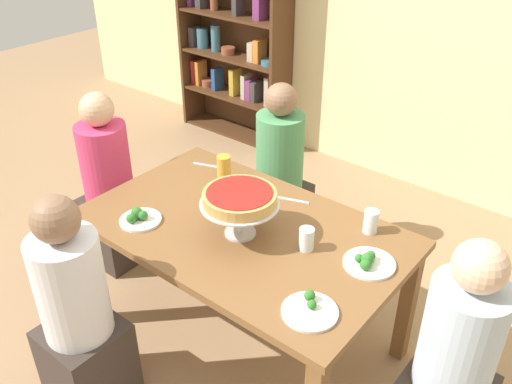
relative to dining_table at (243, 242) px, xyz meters
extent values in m
plane|color=#9E7A56|center=(0.00, 0.00, -0.65)|extent=(12.00, 12.00, 0.00)
cube|color=beige|center=(0.00, 2.20, 0.75)|extent=(8.00, 0.12, 2.80)
cube|color=brown|center=(0.00, 0.00, 0.07)|extent=(1.56, 0.96, 0.04)
cube|color=brown|center=(-0.72, -0.42, -0.30)|extent=(0.07, 0.07, 0.70)
cube|color=brown|center=(-0.72, 0.42, -0.30)|extent=(0.07, 0.07, 0.70)
cube|color=brown|center=(0.72, 0.42, -0.30)|extent=(0.07, 0.07, 0.70)
cube|color=#4C2D19|center=(-2.32, 1.98, 0.45)|extent=(0.03, 0.30, 2.20)
cube|color=#4C2D19|center=(-1.25, 1.98, 0.45)|extent=(0.03, 0.30, 2.20)
cube|color=#4C2D19|center=(-1.78, 2.12, 0.45)|extent=(1.10, 0.02, 2.20)
cube|color=#4C2D19|center=(-1.78, 1.98, -0.64)|extent=(1.04, 0.28, 0.02)
cube|color=#4C2D19|center=(-1.78, 1.98, -0.27)|extent=(1.04, 0.28, 0.02)
cube|color=#4C2D19|center=(-1.78, 1.98, 0.09)|extent=(1.04, 0.28, 0.02)
cube|color=#4C2D19|center=(-1.78, 1.98, 0.46)|extent=(1.04, 0.28, 0.02)
cube|color=maroon|center=(-2.26, 1.98, -0.15)|extent=(0.05, 0.13, 0.23)
cube|color=orange|center=(-2.20, 1.98, -0.15)|extent=(0.04, 0.13, 0.23)
cylinder|color=brown|center=(-2.12, 1.98, -0.23)|extent=(0.12, 0.12, 0.06)
cube|color=navy|center=(-1.99, 1.98, -0.16)|extent=(0.04, 0.13, 0.20)
cube|color=#B7932D|center=(-1.76, 1.98, -0.14)|extent=(0.05, 0.13, 0.25)
cube|color=#B2A88E|center=(-1.63, 1.98, -0.15)|extent=(0.04, 0.13, 0.22)
cube|color=#7A3370|center=(-1.57, 1.98, -0.17)|extent=(0.06, 0.13, 0.19)
cube|color=#3D3838|center=(-1.52, 1.98, -0.17)|extent=(0.05, 0.13, 0.18)
cube|color=#B2A88E|center=(-1.36, 1.98, -0.13)|extent=(0.05, 0.13, 0.26)
cube|color=#3D3838|center=(-2.25, 1.98, 0.20)|extent=(0.06, 0.13, 0.18)
cylinder|color=#3D7084|center=(-2.16, 1.98, 0.20)|extent=(0.11, 0.11, 0.18)
cylinder|color=#3D7084|center=(-1.99, 1.98, 0.22)|extent=(0.09, 0.09, 0.24)
cylinder|color=brown|center=(-1.85, 1.98, 0.14)|extent=(0.13, 0.13, 0.06)
cube|color=#B2A88E|center=(-1.54, 1.98, 0.19)|extent=(0.06, 0.13, 0.16)
cube|color=orange|center=(-1.48, 1.98, 0.20)|extent=(0.06, 0.13, 0.19)
cylinder|color=#3D7084|center=(-1.36, 1.98, 0.13)|extent=(0.17, 0.17, 0.04)
cube|color=#3D3838|center=(-1.71, 1.98, 0.55)|extent=(0.05, 0.13, 0.16)
cube|color=#7A3370|center=(-1.47, 1.98, 0.58)|extent=(0.07, 0.13, 0.21)
cylinder|color=beige|center=(-1.29, 1.98, 0.57)|extent=(0.08, 0.08, 0.20)
cylinder|color=silver|center=(1.09, 0.00, 0.05)|extent=(0.30, 0.30, 0.50)
sphere|color=beige|center=(1.09, 0.00, 0.40)|extent=(0.20, 0.20, 0.20)
cube|color=#382D28|center=(-0.32, -0.76, -0.43)|extent=(0.34, 0.34, 0.45)
cylinder|color=silver|center=(-0.32, -0.76, 0.05)|extent=(0.30, 0.30, 0.50)
sphere|color=#846047|center=(-0.32, -0.76, 0.40)|extent=(0.20, 0.20, 0.20)
cube|color=#382D28|center=(-1.11, 0.03, -0.43)|extent=(0.34, 0.34, 0.45)
cylinder|color=#D63866|center=(-1.11, 0.03, 0.05)|extent=(0.30, 0.30, 0.50)
sphere|color=tan|center=(-1.11, 0.03, 0.40)|extent=(0.20, 0.20, 0.20)
cube|color=#382D28|center=(-0.38, 0.81, -0.43)|extent=(0.34, 0.34, 0.45)
cylinder|color=#4C935B|center=(-0.38, 0.81, 0.05)|extent=(0.30, 0.30, 0.50)
sphere|color=#846047|center=(-0.38, 0.81, 0.40)|extent=(0.20, 0.20, 0.20)
cylinder|color=silver|center=(0.03, -0.05, 0.10)|extent=(0.15, 0.15, 0.01)
cylinder|color=silver|center=(0.03, -0.05, 0.18)|extent=(0.03, 0.03, 0.15)
cylinder|color=silver|center=(0.03, -0.05, 0.26)|extent=(0.37, 0.37, 0.01)
cylinder|color=tan|center=(0.03, -0.05, 0.29)|extent=(0.34, 0.34, 0.05)
cylinder|color=maroon|center=(0.03, -0.05, 0.32)|extent=(0.31, 0.31, 0.00)
cylinder|color=white|center=(0.62, 0.13, 0.10)|extent=(0.23, 0.23, 0.01)
sphere|color=#2D7028|center=(0.63, 0.07, 0.13)|extent=(0.05, 0.05, 0.05)
sphere|color=#2D7028|center=(0.61, 0.11, 0.13)|extent=(0.05, 0.05, 0.05)
sphere|color=#2D7028|center=(0.61, 0.14, 0.13)|extent=(0.04, 0.04, 0.04)
sphere|color=#2D7028|center=(0.58, 0.10, 0.12)|extent=(0.04, 0.04, 0.04)
cylinder|color=white|center=(0.58, -0.29, 0.10)|extent=(0.23, 0.23, 0.01)
sphere|color=#2D7028|center=(0.55, -0.24, 0.13)|extent=(0.05, 0.05, 0.05)
sphere|color=#2D7028|center=(0.58, -0.27, 0.12)|extent=(0.04, 0.04, 0.04)
cylinder|color=white|center=(-0.42, -0.28, 0.10)|extent=(0.21, 0.21, 0.01)
sphere|color=#2D7028|center=(-0.44, -0.28, 0.13)|extent=(0.06, 0.06, 0.06)
sphere|color=#2D7028|center=(-0.43, -0.33, 0.13)|extent=(0.05, 0.05, 0.05)
sphere|color=#2D7028|center=(-0.43, -0.30, 0.12)|extent=(0.04, 0.04, 0.04)
sphere|color=#2D7028|center=(-0.41, -0.27, 0.13)|extent=(0.05, 0.05, 0.05)
cylinder|color=gold|center=(-0.37, 0.28, 0.16)|extent=(0.08, 0.08, 0.15)
cylinder|color=white|center=(0.34, 0.05, 0.14)|extent=(0.07, 0.07, 0.11)
cylinder|color=white|center=(0.50, 0.35, 0.15)|extent=(0.07, 0.07, 0.12)
cube|color=silver|center=(-0.56, 0.34, 0.09)|extent=(0.18, 0.07, 0.00)
cube|color=silver|center=(0.05, 0.34, 0.09)|extent=(0.18, 0.08, 0.00)
camera|label=1|loc=(1.41, -1.65, 1.61)|focal=38.33mm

